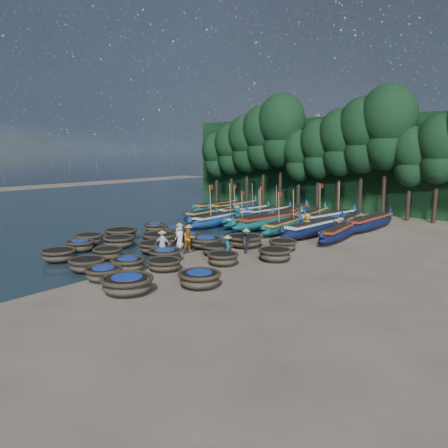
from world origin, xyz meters
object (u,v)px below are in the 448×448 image
Objects in this scene: coracle_21 at (175,231)px; long_boat_10 at (234,207)px; coracle_9 at (200,278)px; coracle_10 at (89,239)px; coracle_20 at (155,227)px; long_boat_8 at (339,232)px; coracle_14 at (223,258)px; long_boat_5 at (270,221)px; long_boat_4 at (251,220)px; long_boat_17 at (370,222)px; coracle_7 at (128,264)px; long_boat_2 at (210,214)px; long_boat_14 at (312,215)px; coracle_22 at (190,237)px; coracle_4 at (127,284)px; coracle_1 at (59,254)px; fisherman_0 at (180,235)px; long_boat_9 at (216,206)px; coracle_23 at (245,240)px; coracle_6 at (108,253)px; coracle_18 at (217,249)px; fisherman_6 at (307,225)px; long_boat_11 at (244,211)px; fisherman_1 at (228,247)px; long_boat_12 at (269,212)px; fisherman_3 at (246,241)px; long_boat_3 at (221,219)px; coracle_13 at (165,254)px; fisherman_4 at (163,244)px; coracle_3 at (104,273)px; fisherman_2 at (189,238)px; long_boat_15 at (329,218)px; coracle_5 at (80,245)px; coracle_2 at (87,264)px; coracle_11 at (119,241)px; long_boat_7 at (315,228)px; coracle_16 at (159,238)px; long_boat_16 at (348,221)px; coracle_8 at (164,264)px; coracle_19 at (275,254)px; long_boat_6 at (286,225)px; long_boat_13 at (291,213)px.

coracle_21 is 0.22× the size of long_boat_10.
coracle_9 is 1.04× the size of coracle_10.
long_boat_8 is at bearing 26.38° from coracle_20.
coracle_14 is 0.24× the size of long_boat_5.
long_boat_17 is at bearing 29.99° from long_boat_4.
long_boat_2 is at bearing 116.35° from coracle_7.
coracle_22 is at bearing -109.22° from long_boat_14.
coracle_1 is at bearing 170.98° from coracle_4.
long_boat_9 is at bearing 132.28° from fisherman_0.
coracle_22 is at bearing -164.81° from coracle_23.
coracle_22 is 10.15m from long_boat_2.
long_boat_5 reaches higher than coracle_6.
coracle_7 is at bearing -104.12° from coracle_18.
coracle_10 is at bearing -38.14° from fisherman_6.
long_boat_11 reaches higher than long_boat_2.
fisherman_1 reaches higher than coracle_10.
long_boat_12 is 15.40m from fisherman_3.
coracle_9 is 0.30× the size of long_boat_12.
long_boat_3 is (-8.46, 10.27, 0.16)m from coracle_14.
coracle_13 is 0.94m from fisherman_4.
coracle_23 is 0.37× the size of long_boat_12.
long_boat_14 is at bearing 59.30° from coracle_20.
coracle_14 is 21.69m from long_boat_10.
long_boat_4 is at bearing 169.58° from long_boat_8.
long_boat_10 reaches higher than coracle_9.
coracle_23 is at bearing 84.65° from coracle_3.
long_boat_9 is 18.88m from fisherman_2.
coracle_14 reaches higher than coracle_13.
long_boat_15 is (6.37, -0.09, 0.09)m from long_boat_12.
coracle_5 is 0.93× the size of coracle_6.
coracle_22 is 0.96× the size of fisherman_2.
coracle_3 is 1.00× the size of coracle_14.
fisherman_1 reaches higher than coracle_2.
coracle_11 is 0.28× the size of long_boat_7.
long_boat_15 is (7.99, 19.84, 0.16)m from coracle_5.
long_boat_3 is 1.16× the size of long_boat_4.
coracle_20 is (-3.95, 3.19, -0.08)m from coracle_16.
long_boat_2 is at bearing 132.37° from coracle_18.
coracle_18 is at bearing 136.95° from coracle_14.
long_boat_16 is at bearing -22.02° from long_boat_14.
coracle_8 is 0.27× the size of long_boat_3.
coracle_13 is 12.39m from fisherman_6.
fisherman_6 is at bearing 74.15° from coracle_2.
fisherman_6 is (-2.09, 7.94, 0.47)m from coracle_19.
coracle_6 is 19.44m from long_boat_11.
coracle_11 is at bearing -120.67° from long_boat_6.
long_boat_2 is 15.68m from fisherman_1.
long_boat_10 is at bearing 166.19° from long_boat_13.
long_boat_17 reaches higher than coracle_5.
long_boat_6 is 0.96× the size of long_boat_14.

